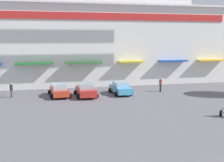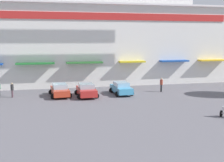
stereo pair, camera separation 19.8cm
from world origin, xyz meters
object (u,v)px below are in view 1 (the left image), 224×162
object	(u,v)px
pedestrian_1	(161,84)
pedestrian_2	(11,89)
parked_car_1	(86,90)
parked_car_2	(121,88)
parked_car_0	(59,90)

from	to	relation	value
pedestrian_1	pedestrian_2	xyz separation A→B (m)	(-17.45, 0.50, -0.05)
parked_car_1	parked_car_2	xyz separation A→B (m)	(4.19, 0.55, -0.02)
pedestrian_1	pedestrian_2	world-z (taller)	pedestrian_1
parked_car_2	parked_car_1	bearing A→B (deg)	-172.51
parked_car_0	pedestrian_1	distance (m)	12.28
parked_car_1	pedestrian_2	world-z (taller)	pedestrian_2
parked_car_2	parked_car_0	bearing A→B (deg)	177.24
parked_car_1	pedestrian_1	distance (m)	9.44
parked_car_0	parked_car_2	xyz separation A→B (m)	(7.08, -0.34, -0.00)
parked_car_0	pedestrian_1	world-z (taller)	pedestrian_1
parked_car_0	parked_car_1	bearing A→B (deg)	-17.18
parked_car_2	pedestrian_1	distance (m)	5.22
pedestrian_2	parked_car_1	bearing A→B (deg)	-10.44
parked_car_0	pedestrian_1	size ratio (longest dim) A/B	2.53
parked_car_2	pedestrian_1	xyz separation A→B (m)	(5.20, 0.43, 0.26)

